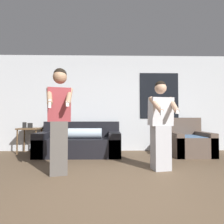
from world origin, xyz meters
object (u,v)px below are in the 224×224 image
couch (80,143)px  armchair (188,142)px  person_right (161,124)px  person_left (60,118)px  side_table (30,132)px

couch → armchair: 2.72m
armchair → couch: bearing=179.3°
person_right → person_left: bearing=-173.2°
couch → armchair: bearing=-0.7°
armchair → person_left: (-2.81, -1.49, 0.61)m
couch → side_table: bearing=169.9°
couch → person_right: bearing=-38.5°
side_table → person_right: (3.02, -1.56, 0.25)m
armchair → person_left: 3.24m
couch → side_table: size_ratio=2.49×
armchair → side_table: (-4.08, 0.28, 0.25)m
side_table → person_left: 2.21m
couch → armchair: size_ratio=2.12×
side_table → person_left: (1.27, -1.77, 0.36)m
armchair → person_right: person_right is taller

